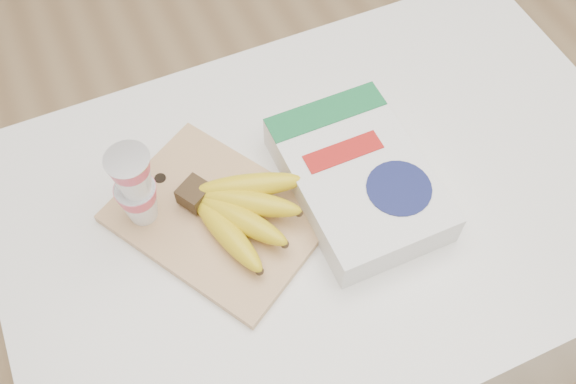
% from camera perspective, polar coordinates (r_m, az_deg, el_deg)
% --- Properties ---
extents(table, '(1.13, 0.76, 0.85)m').
position_cam_1_polar(table, '(1.48, 3.05, -8.95)').
color(table, white).
rests_on(table, ground).
extents(cutting_board, '(0.38, 0.41, 0.02)m').
position_cam_1_polar(cutting_board, '(1.08, -6.28, -2.24)').
color(cutting_board, '#E4AF7D').
rests_on(cutting_board, table).
extents(bananas, '(0.21, 0.21, 0.07)m').
position_cam_1_polar(bananas, '(1.04, -4.40, -1.52)').
color(bananas, '#382816').
rests_on(bananas, cutting_board).
extents(yogurt_stack, '(0.07, 0.07, 0.16)m').
position_cam_1_polar(yogurt_stack, '(1.02, -13.44, 0.51)').
color(yogurt_stack, white).
rests_on(yogurt_stack, cutting_board).
extents(cereal_box, '(0.21, 0.31, 0.07)m').
position_cam_1_polar(cereal_box, '(1.09, 6.22, 1.20)').
color(cereal_box, white).
rests_on(cereal_box, table).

